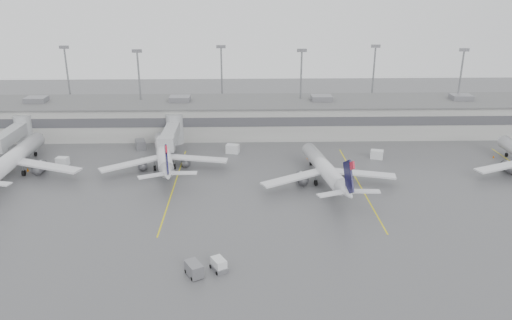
{
  "coord_description": "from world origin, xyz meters",
  "views": [
    {
      "loc": [
        -4.27,
        -62.8,
        36.69
      ],
      "look_at": [
        -2.09,
        24.0,
        5.0
      ],
      "focal_mm": 35.0,
      "sensor_mm": 36.0,
      "label": 1
    }
  ],
  "objects_px": {
    "jet_mid_left": "(164,155)",
    "baggage_tug": "(219,266)",
    "jet_far_left": "(11,160)",
    "jet_mid_right": "(326,169)"
  },
  "relations": [
    {
      "from": "jet_far_left",
      "to": "baggage_tug",
      "type": "bearing_deg",
      "value": -39.97
    },
    {
      "from": "jet_mid_left",
      "to": "baggage_tug",
      "type": "bearing_deg",
      "value": -83.26
    },
    {
      "from": "jet_mid_left",
      "to": "baggage_tug",
      "type": "distance_m",
      "value": 40.3
    },
    {
      "from": "baggage_tug",
      "to": "jet_mid_right",
      "type": "bearing_deg",
      "value": 28.34
    },
    {
      "from": "jet_far_left",
      "to": "jet_mid_right",
      "type": "height_order",
      "value": "jet_far_left"
    },
    {
      "from": "baggage_tug",
      "to": "jet_far_left",
      "type": "bearing_deg",
      "value": 111.06
    },
    {
      "from": "jet_far_left",
      "to": "baggage_tug",
      "type": "distance_m",
      "value": 55.18
    },
    {
      "from": "jet_far_left",
      "to": "baggage_tug",
      "type": "xyz_separation_m",
      "value": [
        42.25,
        -35.4,
        -2.59
      ]
    },
    {
      "from": "jet_far_left",
      "to": "jet_mid_left",
      "type": "height_order",
      "value": "jet_far_left"
    },
    {
      "from": "jet_mid_right",
      "to": "baggage_tug",
      "type": "height_order",
      "value": "jet_mid_right"
    }
  ]
}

